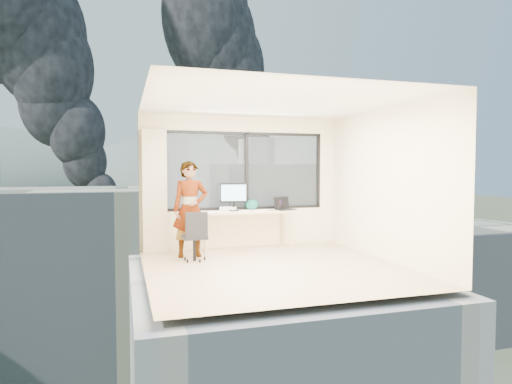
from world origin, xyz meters
name	(u,v)px	position (x,y,z in m)	size (l,w,h in m)	color
floor	(274,267)	(0.00, 0.00, 0.00)	(4.00, 4.00, 0.01)	beige
ceiling	(274,102)	(0.00, 0.00, 2.60)	(4.00, 4.00, 0.01)	white
wall_front	(332,192)	(0.00, -2.00, 1.30)	(4.00, 0.01, 2.60)	#F8EEBF
wall_left	(144,187)	(-2.00, 0.00, 1.30)	(0.01, 4.00, 2.60)	#F8EEBF
wall_right	(385,184)	(2.00, 0.00, 1.30)	(0.01, 4.00, 2.60)	#F8EEBF
window_wall	(244,171)	(0.05, 2.00, 1.52)	(3.30, 0.16, 1.55)	black
curtain	(155,191)	(-1.72, 1.88, 1.15)	(0.45, 0.14, 2.30)	beige
desk	(246,230)	(0.00, 1.66, 0.38)	(1.80, 0.60, 0.75)	beige
chair	(194,236)	(-1.14, 0.86, 0.43)	(0.44, 0.44, 0.87)	black
person	(190,209)	(-1.15, 1.24, 0.85)	(0.62, 0.41, 1.70)	#2D2D33
monitor	(234,197)	(-0.23, 1.75, 1.02)	(0.55, 0.12, 0.55)	black
game_console	(228,209)	(-0.32, 1.85, 0.79)	(0.30, 0.25, 0.07)	white
laptop	(286,204)	(0.80, 1.62, 0.87)	(0.37, 0.39, 0.24)	black
cellphone	(270,210)	(0.48, 1.61, 0.76)	(0.11, 0.05, 0.01)	black
pen_cup	(280,208)	(0.67, 1.56, 0.81)	(0.09, 0.09, 0.11)	black
handbag	(252,205)	(0.17, 1.88, 0.85)	(0.27, 0.13, 0.20)	#0B4647
exterior_ground	(133,225)	(0.00, 120.00, -14.00)	(400.00, 400.00, 0.04)	#515B3D
near_bldg_a	(33,282)	(-9.00, 30.00, -7.00)	(16.00, 12.00, 14.00)	beige
near_bldg_b	(264,240)	(12.00, 38.00, -6.00)	(14.00, 13.00, 16.00)	white
near_bldg_c	(471,277)	(30.00, 28.00, -9.00)	(12.00, 10.00, 10.00)	beige
far_tower_b	(161,171)	(8.00, 120.00, 1.00)	(13.00, 13.00, 30.00)	silver
far_tower_c	(265,176)	(45.00, 140.00, -1.00)	(15.00, 15.00, 26.00)	silver
hill_b	(261,189)	(100.00, 320.00, -14.00)	(300.00, 220.00, 96.00)	slate
tree_b	(238,357)	(4.00, 18.00, -9.50)	(7.60, 7.60, 9.00)	#1C4818
tree_c	(339,258)	(22.00, 40.00, -9.00)	(8.40, 8.40, 10.00)	#1C4818
smoke_plume_a	(97,56)	(-10.00, 150.00, 39.00)	(40.00, 24.00, 90.00)	black
smoke_plume_b	(265,108)	(55.00, 170.00, 27.00)	(30.00, 18.00, 70.00)	black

